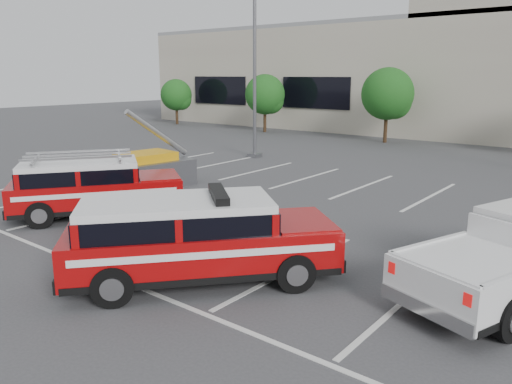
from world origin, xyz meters
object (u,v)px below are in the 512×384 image
tree_far_left (177,96)px  fire_chief_suv (197,245)px  utility_rig (144,171)px  tree_left (266,96)px  light_pole_left (255,59)px  ladder_suv (94,191)px  tree_mid_left (389,96)px

tree_far_left → fire_chief_suv: size_ratio=0.70×
utility_rig → tree_left: bearing=121.1°
light_pole_left → ladder_suv: light_pole_left is taller
tree_far_left → tree_mid_left: 20.01m
tree_left → tree_mid_left: 10.00m
fire_chief_suv → utility_rig: (-8.39, 5.33, -0.20)m
tree_mid_left → ladder_suv: tree_mid_left is taller
tree_far_left → tree_left: 10.00m
tree_mid_left → fire_chief_suv: tree_mid_left is taller
fire_chief_suv → tree_far_left: bearing=178.5°
tree_mid_left → ladder_suv: bearing=-89.5°
tree_left → tree_mid_left: tree_mid_left is taller
tree_mid_left → ladder_suv: size_ratio=0.91×
light_pole_left → utility_rig: bearing=-82.8°
tree_far_left → light_pole_left: size_ratio=0.39×
tree_left → ladder_suv: 24.52m
tree_left → tree_mid_left: bearing=0.0°
ladder_suv → fire_chief_suv: bearing=20.6°
tree_far_left → tree_left: bearing=0.0°
light_pole_left → ladder_suv: size_ratio=1.92×
utility_rig → tree_mid_left: bearing=91.5°
light_pole_left → ladder_suv: bearing=-75.0°
tree_far_left → utility_rig: 25.86m
fire_chief_suv → utility_rig: size_ratio=1.49×
tree_mid_left → light_pole_left: (-3.09, -10.05, 2.14)m
light_pole_left → utility_rig: light_pole_left is taller
tree_mid_left → light_pole_left: size_ratio=0.47×
light_pole_left → fire_chief_suv: size_ratio=1.81×
tree_far_left → utility_rig: tree_far_left is taller
ladder_suv → tree_far_left: bearing=167.3°
tree_mid_left → ladder_suv: (0.18, -22.22, -2.24)m
tree_left → utility_rig: tree_left is taller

